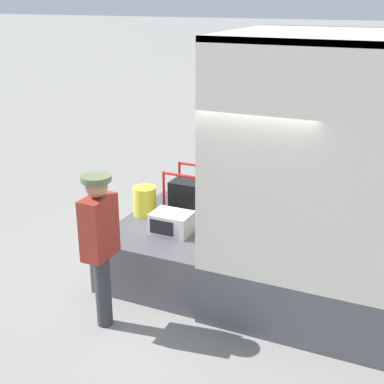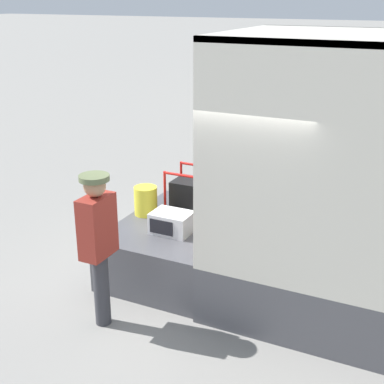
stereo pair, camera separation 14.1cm
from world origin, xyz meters
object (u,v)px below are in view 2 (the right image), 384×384
at_px(orange_bucket, 146,201).
at_px(worker_person, 98,235).
at_px(microwave, 172,223).
at_px(portable_generator, 192,194).

relative_size(orange_bucket, worker_person, 0.22).
relative_size(microwave, worker_person, 0.28).
distance_m(microwave, portable_generator, 0.83).
bearing_deg(portable_generator, orange_bucket, -138.76).
height_order(portable_generator, worker_person, worker_person).
xyz_separation_m(microwave, orange_bucket, (-0.61, 0.38, 0.06)).
height_order(microwave, orange_bucket, orange_bucket).
xyz_separation_m(portable_generator, orange_bucket, (-0.50, -0.43, -0.03)).
xyz_separation_m(orange_bucket, worker_person, (0.34, -1.60, 0.22)).
bearing_deg(orange_bucket, worker_person, -77.89).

